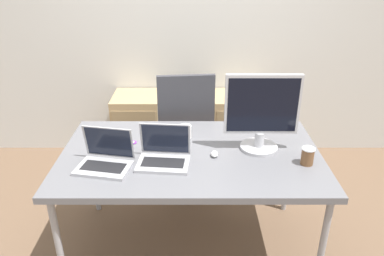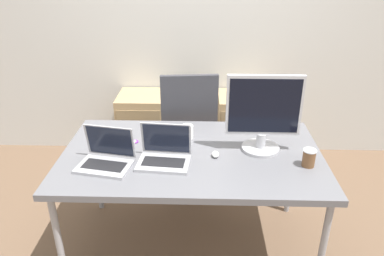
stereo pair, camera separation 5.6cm
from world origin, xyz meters
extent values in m
plane|color=brown|center=(0.00, 0.00, 0.00)|extent=(14.00, 14.00, 0.00)
cube|color=silver|center=(0.00, 1.49, 1.30)|extent=(10.00, 0.05, 2.60)
cube|color=slate|center=(0.00, 0.00, 0.74)|extent=(1.63, 0.96, 0.04)
cylinder|color=#99999E|center=(-0.76, -0.42, 0.36)|extent=(0.04, 0.04, 0.72)
cylinder|color=#99999E|center=(0.76, -0.42, 0.36)|extent=(0.04, 0.04, 0.72)
cylinder|color=#99999E|center=(-0.76, 0.42, 0.36)|extent=(0.04, 0.04, 0.72)
cylinder|color=#99999E|center=(0.76, 0.42, 0.36)|extent=(0.04, 0.04, 0.72)
cylinder|color=#232326|center=(-0.06, 0.87, 0.02)|extent=(0.56, 0.56, 0.04)
cylinder|color=gray|center=(-0.06, 0.87, 0.24)|extent=(0.05, 0.05, 0.40)
cube|color=#38383D|center=(-0.06, 0.87, 0.44)|extent=(0.52, 0.52, 0.07)
cube|color=#38383D|center=(-0.04, 0.61, 0.78)|extent=(0.44, 0.08, 0.60)
cube|color=tan|center=(-0.52, 1.24, 0.34)|extent=(0.43, 0.44, 0.68)
cube|color=#977D56|center=(-0.52, 1.02, 0.34)|extent=(0.40, 0.01, 0.55)
cube|color=tan|center=(0.43, 1.24, 0.34)|extent=(0.43, 0.44, 0.68)
cube|color=#977D56|center=(0.43, 1.02, 0.34)|extent=(0.40, 0.01, 0.55)
cube|color=#ADADB2|center=(-0.51, -0.20, 0.77)|extent=(0.34, 0.26, 0.02)
cube|color=black|center=(-0.51, -0.20, 0.78)|extent=(0.27, 0.16, 0.00)
cube|color=#ADADB2|center=(-0.49, -0.09, 0.88)|extent=(0.31, 0.10, 0.21)
cube|color=black|center=(-0.49, -0.09, 0.88)|extent=(0.28, 0.08, 0.19)
cube|color=#ADADB2|center=(-0.16, -0.15, 0.77)|extent=(0.32, 0.23, 0.02)
cube|color=black|center=(-0.16, -0.15, 0.78)|extent=(0.26, 0.14, 0.00)
cube|color=#ADADB2|center=(-0.15, -0.04, 0.88)|extent=(0.31, 0.06, 0.21)
cube|color=black|center=(-0.15, -0.05, 0.88)|extent=(0.28, 0.05, 0.19)
cylinder|color=#B7B7BC|center=(0.44, 0.06, 0.77)|extent=(0.24, 0.24, 0.02)
cylinder|color=#B7B7BC|center=(0.44, 0.06, 0.83)|extent=(0.06, 0.06, 0.09)
cube|color=#B7B7BC|center=(0.44, 0.06, 1.06)|extent=(0.46, 0.03, 0.38)
cube|color=black|center=(0.44, 0.04, 1.06)|extent=(0.43, 0.00, 0.34)
ellipsoid|color=silver|center=(0.15, -0.04, 0.78)|extent=(0.04, 0.07, 0.03)
cylinder|color=white|center=(-0.04, 0.21, 0.81)|extent=(0.08, 0.08, 0.09)
cylinder|color=brown|center=(0.69, -0.14, 0.81)|extent=(0.07, 0.07, 0.10)
cylinder|color=white|center=(0.69, -0.14, 0.86)|extent=(0.08, 0.08, 0.01)
cube|color=#B2B2B7|center=(-0.41, 0.07, 0.77)|extent=(0.08, 0.15, 0.01)
torus|color=purple|center=(-0.38, 0.13, 0.77)|extent=(0.06, 0.06, 0.01)
camera|label=1|loc=(0.01, -2.06, 1.92)|focal=35.00mm
camera|label=2|loc=(0.06, -2.06, 1.92)|focal=35.00mm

